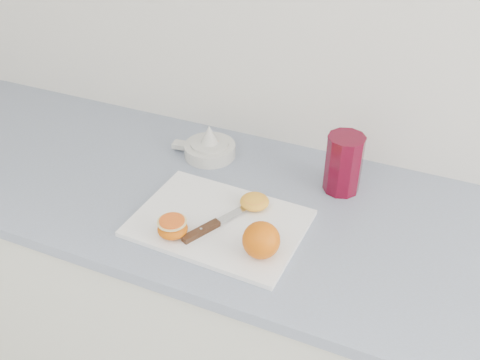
# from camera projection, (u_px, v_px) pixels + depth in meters

# --- Properties ---
(counter) EXTENTS (2.61, 0.64, 0.89)m
(counter) POSITION_uv_depth(u_px,v_px,m) (252.00, 324.00, 1.55)
(counter) COLOR silver
(counter) RESTS_ON ground
(cutting_board) EXTENTS (0.39, 0.29, 0.01)m
(cutting_board) POSITION_uv_depth(u_px,v_px,m) (219.00, 223.00, 1.22)
(cutting_board) COLOR white
(cutting_board) RESTS_ON counter
(whole_orange) EXTENTS (0.08, 0.08, 0.08)m
(whole_orange) POSITION_uv_depth(u_px,v_px,m) (261.00, 240.00, 1.11)
(whole_orange) COLOR #E64E00
(whole_orange) RESTS_ON cutting_board
(half_orange) EXTENTS (0.07, 0.07, 0.04)m
(half_orange) POSITION_uv_depth(u_px,v_px,m) (172.00, 228.00, 1.17)
(half_orange) COLOR #E64E00
(half_orange) RESTS_ON cutting_board
(squeezed_shell) EXTENTS (0.07, 0.07, 0.03)m
(squeezed_shell) POSITION_uv_depth(u_px,v_px,m) (255.00, 201.00, 1.25)
(squeezed_shell) COLOR orange
(squeezed_shell) RESTS_ON cutting_board
(paring_knife) EXTENTS (0.11, 0.21, 0.01)m
(paring_knife) POSITION_uv_depth(u_px,v_px,m) (208.00, 227.00, 1.19)
(paring_knife) COLOR #402B18
(paring_knife) RESTS_ON cutting_board
(citrus_juicer) EXTENTS (0.18, 0.14, 0.09)m
(citrus_juicer) POSITION_uv_depth(u_px,v_px,m) (209.00, 147.00, 1.45)
(citrus_juicer) COLOR silver
(citrus_juicer) RESTS_ON counter
(red_tumbler) EXTENTS (0.09, 0.09, 0.15)m
(red_tumbler) POSITION_uv_depth(u_px,v_px,m) (343.00, 166.00, 1.30)
(red_tumbler) COLOR #5A061A
(red_tumbler) RESTS_ON counter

